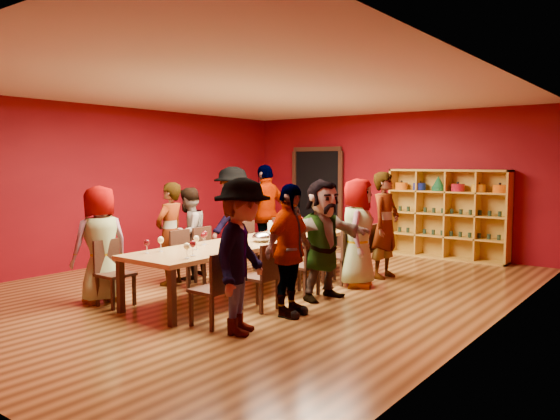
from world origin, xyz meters
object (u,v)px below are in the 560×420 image
object	(u,v)px
chair_person_right_3	(342,253)
person_right_4	(385,225)
chair_person_left_4	(284,238)
person_right_3	(357,233)
chair_person_right_2	(307,262)
person_right_0	(242,256)
wine_bottle	(330,223)
shelving_unit	(448,210)
chair_person_right_1	(264,273)
tasting_table	(257,243)
person_left_0	(100,244)
chair_person_left_1	(185,256)
spittoon_bowl	(262,237)
person_left_3	(233,218)
chair_person_left_2	(207,252)
person_left_1	(170,234)
chair_person_right_0	(216,285)
person_right_1	(289,250)
chair_person_left_0	(112,269)
person_left_2	(189,233)
chair_person_right_4	(368,247)
person_left_4	(266,213)
person_right_2	(323,239)
chair_person_left_3	(251,244)

from	to	relation	value
chair_person_right_3	person_right_4	world-z (taller)	person_right_4
chair_person_left_4	person_right_3	world-z (taller)	person_right_3
chair_person_right_2	person_right_4	world-z (taller)	person_right_4
person_right_0	wine_bottle	distance (m)	3.81
shelving_unit	chair_person_right_1	bearing A→B (deg)	-95.27
chair_person_right_1	tasting_table	bearing A→B (deg)	133.53
shelving_unit	person_left_0	size ratio (longest dim) A/B	1.48
person_right_3	wine_bottle	bearing A→B (deg)	30.31
chair_person_left_1	spittoon_bowl	bearing A→B (deg)	26.06
person_left_3	chair_person_left_1	bearing A→B (deg)	3.42
chair_person_right_3	person_right_4	xyz separation A→B (m)	(0.32, 0.85, 0.40)
chair_person_left_2	wine_bottle	bearing A→B (deg)	60.70
person_right_0	chair_person_right_2	xyz separation A→B (m)	(-0.41, 1.88, -0.39)
person_left_0	spittoon_bowl	size ratio (longest dim) A/B	5.48
person_left_1	chair_person_right_2	world-z (taller)	person_left_1
chair_person_left_2	person_left_3	size ratio (longest dim) A/B	0.48
shelving_unit	chair_person_left_4	size ratio (longest dim) A/B	2.70
chair_person_left_1	wine_bottle	bearing A→B (deg)	65.77
tasting_table	chair_person_right_0	world-z (taller)	chair_person_right_0
person_right_0	person_right_1	bearing A→B (deg)	-22.62
person_right_4	spittoon_bowl	xyz separation A→B (m)	(-1.04, -2.00, -0.07)
chair_person_left_0	chair_person_right_2	xyz separation A→B (m)	(1.82, 2.02, 0.00)
person_left_2	chair_person_right_4	world-z (taller)	person_left_2
chair_person_left_0	wine_bottle	world-z (taller)	wine_bottle
person_left_4	chair_person_right_0	world-z (taller)	person_left_4
chair_person_right_1	person_left_0	bearing A→B (deg)	-153.21
person_right_3	chair_person_left_0	bearing A→B (deg)	123.41
person_left_3	person_right_2	xyz separation A→B (m)	(2.53, -0.91, -0.08)
person_left_4	chair_person_right_3	world-z (taller)	person_left_4
person_left_1	chair_person_right_0	bearing A→B (deg)	48.69
chair_person_left_4	chair_person_right_3	bearing A→B (deg)	-25.23
person_left_1	person_left_2	distance (m)	0.50
chair_person_left_4	person_left_4	distance (m)	0.62
chair_person_left_1	person_left_3	world-z (taller)	person_left_3
person_left_1	chair_person_left_2	xyz separation A→B (m)	(0.33, 0.49, -0.32)
person_right_0	chair_person_right_3	size ratio (longest dim) A/B	1.99
chair_person_right_0	chair_person_right_1	world-z (taller)	same
chair_person_left_3	tasting_table	bearing A→B (deg)	-45.55
chair_person_left_4	spittoon_bowl	xyz separation A→B (m)	(1.10, -2.01, 0.32)
chair_person_left_3	chair_person_right_2	xyz separation A→B (m)	(1.82, -0.91, 0.00)
person_right_2	person_left_0	bearing A→B (deg)	144.81
chair_person_right_0	chair_person_right_4	xyz separation A→B (m)	(0.00, 3.72, 0.00)
person_left_3	person_left_4	bearing A→B (deg)	167.35
person_right_3	shelving_unit	bearing A→B (deg)	-25.65
person_left_2	person_right_3	bearing A→B (deg)	100.38
person_left_2	chair_person_right_1	size ratio (longest dim) A/B	1.71
person_left_3	chair_person_left_4	world-z (taller)	person_left_3
person_left_2	person_right_3	distance (m)	2.79
person_left_3	chair_person_right_1	size ratio (longest dim) A/B	2.09
chair_person_right_1	spittoon_bowl	bearing A→B (deg)	130.86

